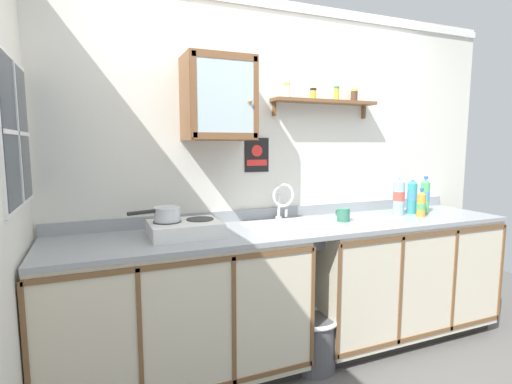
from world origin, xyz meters
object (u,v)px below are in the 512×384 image
at_px(bottle_juice_amber_1, 421,204).
at_px(bottle_detergent_teal_2, 412,196).
at_px(sink, 291,230).
at_px(hot_plate_stove, 185,228).
at_px(wall_cabinet, 218,99).
at_px(warning_sign, 257,155).
at_px(bottle_soda_green_0, 425,196).
at_px(mug, 343,215).
at_px(trash_bin, 313,341).
at_px(saucepan, 166,214).
at_px(bottle_water_blue_3, 399,196).

distance_m(bottle_juice_amber_1, bottle_detergent_teal_2, 0.13).
bearing_deg(bottle_detergent_teal_2, bottle_juice_amber_1, -102.38).
xyz_separation_m(sink, hot_plate_stove, (-0.74, -0.03, 0.08)).
xyz_separation_m(sink, wall_cabinet, (-0.47, 0.13, 0.87)).
relative_size(sink, warning_sign, 2.41).
distance_m(hot_plate_stove, bottle_detergent_teal_2, 1.84).
height_order(sink, bottle_soda_green_0, bottle_soda_green_0).
height_order(mug, trash_bin, mug).
bearing_deg(saucepan, hot_plate_stove, -12.37).
bearing_deg(bottle_juice_amber_1, hot_plate_stove, 177.90).
relative_size(sink, bottle_detergent_teal_2, 2.02).
relative_size(bottle_detergent_teal_2, trash_bin, 0.82).
relative_size(bottle_soda_green_0, mug, 2.30).
bearing_deg(wall_cabinet, bottle_water_blue_3, -4.39).
distance_m(mug, warning_sign, 0.76).
bearing_deg(bottle_juice_amber_1, sink, 174.88).
bearing_deg(bottle_juice_amber_1, bottle_soda_green_0, 36.49).
height_order(saucepan, mug, saucepan).
bearing_deg(warning_sign, mug, -28.46).
relative_size(bottle_soda_green_0, bottle_detergent_teal_2, 1.01).
bearing_deg(mug, trash_bin, -150.17).
bearing_deg(bottle_water_blue_3, wall_cabinet, 175.61).
bearing_deg(bottle_soda_green_0, trash_bin, -168.44).
bearing_deg(bottle_water_blue_3, hot_plate_stove, -178.46).
distance_m(bottle_soda_green_0, warning_sign, 1.43).
bearing_deg(wall_cabinet, hot_plate_stove, -150.00).
bearing_deg(trash_bin, wall_cabinet, 146.86).
bearing_deg(mug, bottle_water_blue_3, 3.84).
relative_size(bottle_water_blue_3, wall_cabinet, 0.59).
bearing_deg(bottle_detergent_teal_2, wall_cabinet, 176.45).
distance_m(bottle_soda_green_0, bottle_water_blue_3, 0.27).
xyz_separation_m(bottle_soda_green_0, trash_bin, (-1.16, -0.24, -0.88)).
xyz_separation_m(sink, saucepan, (-0.84, -0.01, 0.17)).
bearing_deg(warning_sign, sink, -63.76).
xyz_separation_m(mug, trash_bin, (-0.35, -0.20, -0.79)).
height_order(bottle_juice_amber_1, trash_bin, bottle_juice_amber_1).
distance_m(sink, bottle_detergent_teal_2, 1.11).
xyz_separation_m(hot_plate_stove, saucepan, (-0.11, 0.02, 0.10)).
relative_size(sink, bottle_water_blue_3, 1.88).
height_order(hot_plate_stove, bottle_soda_green_0, bottle_soda_green_0).
bearing_deg(bottle_soda_green_0, bottle_juice_amber_1, -143.51).
bearing_deg(sink, wall_cabinet, 165.09).
relative_size(mug, warning_sign, 0.52).
height_order(sink, bottle_juice_amber_1, sink).
xyz_separation_m(hot_plate_stove, warning_sign, (0.60, 0.31, 0.43)).
height_order(wall_cabinet, trash_bin, wall_cabinet).
xyz_separation_m(hot_plate_stove, bottle_juice_amber_1, (1.81, -0.07, 0.05)).
relative_size(hot_plate_stove, bottle_detergent_teal_2, 1.43).
bearing_deg(hot_plate_stove, wall_cabinet, 30.00).
bearing_deg(bottle_juice_amber_1, bottle_detergent_teal_2, 77.62).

